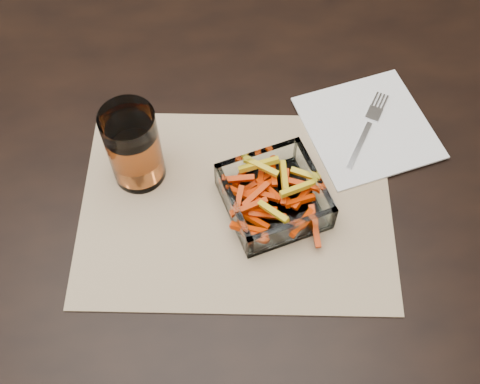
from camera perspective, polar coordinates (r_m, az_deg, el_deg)
name	(u,v)px	position (r m, az deg, el deg)	size (l,w,h in m)	color
dining_table	(159,197)	(1.00, -7.69, -0.48)	(1.60, 0.90, 0.75)	black
placemat	(236,205)	(0.88, -0.36, -1.27)	(0.45, 0.33, 0.00)	tan
glass_bowl	(274,198)	(0.86, 3.22, -0.56)	(0.16, 0.16, 0.05)	white
tumbler	(134,149)	(0.86, -10.02, 4.08)	(0.08, 0.08, 0.14)	white
napkin	(368,127)	(0.97, 12.02, 6.02)	(0.19, 0.19, 0.00)	white
fork	(368,127)	(0.97, 12.02, 6.05)	(0.10, 0.14, 0.00)	silver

